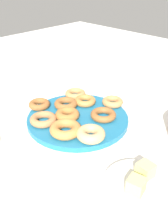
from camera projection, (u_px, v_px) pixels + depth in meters
name	position (u px, v px, depth m)	size (l,w,h in m)	color
ground_plane	(78.00, 121.00, 0.88)	(2.40, 2.40, 0.00)	white
donut_plate	(78.00, 119.00, 0.88)	(0.34, 0.34, 0.02)	#1E6B93
donut_0	(85.00, 101.00, 0.95)	(0.08, 0.08, 0.02)	#BC7A3D
donut_1	(39.00, 104.00, 0.92)	(0.08, 0.08, 0.02)	#995B2D
donut_2	(43.00, 119.00, 0.83)	(0.09, 0.09, 0.02)	#B27547
donut_3	(91.00, 134.00, 0.76)	(0.09, 0.09, 0.03)	tan
donut_4	(103.00, 115.00, 0.86)	(0.09, 0.09, 0.02)	#995B2D
donut_5	(67.00, 115.00, 0.86)	(0.08, 0.08, 0.03)	#AD6B33
donut_6	(66.00, 104.00, 0.92)	(0.08, 0.08, 0.02)	#995B2D
donut_7	(113.00, 102.00, 0.94)	(0.08, 0.08, 0.02)	#C6844C
donut_8	(66.00, 129.00, 0.78)	(0.10, 0.10, 0.03)	#BC7A3D
donut_9	(75.00, 94.00, 1.00)	(0.08, 0.08, 0.02)	#C6844C
fruit_bowl	(137.00, 187.00, 0.60)	(0.16, 0.16, 0.03)	silver
melon_chunk_left	(145.00, 170.00, 0.60)	(0.04, 0.04, 0.04)	#DBD67A
melon_chunk_right	(136.00, 185.00, 0.56)	(0.04, 0.04, 0.04)	#DBD67A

